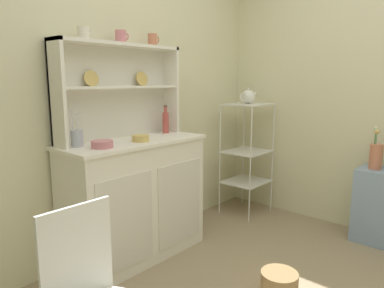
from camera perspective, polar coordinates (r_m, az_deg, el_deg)
wall_back at (r=2.77m, az=-12.41°, el=8.58°), size 3.84×0.05×2.50m
hutch_cabinet at (r=2.68m, az=-9.06°, el=-8.60°), size 1.09×0.45×0.89m
hutch_shelf_unit at (r=2.67m, az=-11.83°, el=9.47°), size 1.02×0.18×0.68m
bakers_rack at (r=3.53m, az=8.82°, el=-0.21°), size 0.43×0.37×1.10m
floor_basket at (r=2.40m, az=13.84°, el=-21.10°), size 0.23×0.23×0.16m
cup_cream_0 at (r=2.49m, az=-17.05°, el=16.70°), size 0.09×0.08×0.08m
cup_rose_1 at (r=2.66m, az=-11.36°, el=16.58°), size 0.09×0.08×0.09m
cup_terracotta_2 at (r=2.85m, az=-6.35°, el=16.31°), size 0.09×0.07×0.09m
bowl_mixing_large at (r=2.33m, az=-14.26°, el=-0.03°), size 0.14×0.14×0.05m
bowl_floral_medium at (r=2.52m, az=-8.29°, el=0.92°), size 0.12×0.12×0.05m
jam_bottle at (r=2.89m, az=-4.27°, el=3.59°), size 0.05×0.05×0.23m
utensil_jar at (r=2.40m, az=-18.00°, el=0.95°), size 0.08×0.08×0.24m
porcelain_teapot at (r=3.47m, az=9.03°, el=7.53°), size 0.22×0.13×0.15m
flower_vase at (r=3.21m, az=27.49°, el=-1.60°), size 0.10×0.10×0.35m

